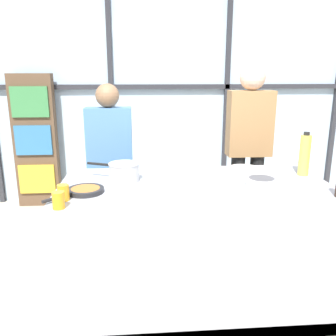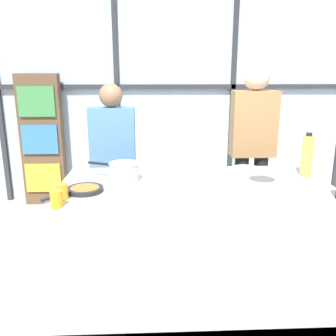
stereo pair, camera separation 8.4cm
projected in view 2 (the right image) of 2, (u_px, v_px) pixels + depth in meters
The scene contains 13 objects.
ground_plane at pixel (193, 297), 2.81m from camera, with size 18.00×18.00×0.00m, color #BCB29E.
back_window_wall at pixel (175, 97), 4.75m from camera, with size 6.40×0.10×2.80m.
bookshelf at pixel (42, 141), 4.64m from camera, with size 0.54×0.19×1.71m.
demo_island at pixel (194, 243), 2.69m from camera, with size 1.97×1.02×0.93m.
spectator_far_left at pixel (113, 156), 3.54m from camera, with size 0.44×0.23×1.62m.
spectator_center_left at pixel (253, 143), 3.57m from camera, with size 0.44×0.25×1.80m.
frying_pan at pixel (84, 190), 2.40m from camera, with size 0.36×0.36×0.03m.
saucepan at pixel (124, 171), 2.65m from camera, with size 0.40×0.25×0.14m.
white_plate at pixel (246, 169), 2.95m from camera, with size 0.26×0.26×0.01m, color white.
mixing_bowl at pixel (262, 182), 2.51m from camera, with size 0.22×0.22×0.06m.
oil_bottle at pixel (307, 156), 2.74m from camera, with size 0.08×0.08×0.34m.
juice_glass_near at pixel (56, 199), 2.12m from camera, with size 0.07×0.07×0.10m, color orange.
juice_glass_far at pixel (62, 191), 2.26m from camera, with size 0.07×0.07×0.10m, color orange.
Camera 2 is at (-0.30, -2.44, 1.71)m, focal length 38.00 mm.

